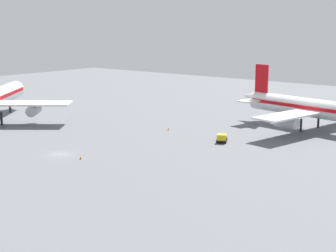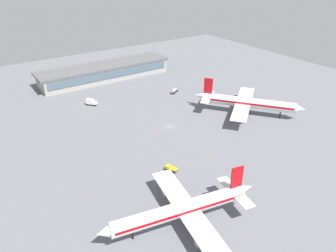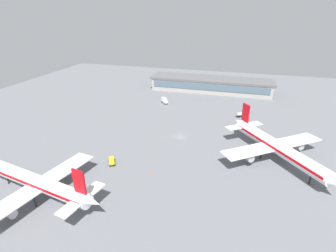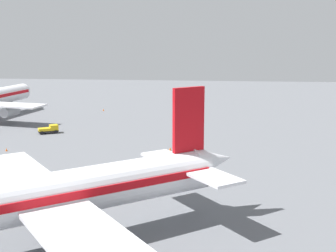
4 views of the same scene
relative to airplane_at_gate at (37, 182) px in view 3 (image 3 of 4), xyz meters
The scene contains 10 objects.
ground 61.62m from the airplane_at_gate, 120.98° to the right, with size 288.00×288.00×0.00m, color slate.
terminal_building 135.12m from the airplane_at_gate, 104.92° to the right, with size 84.47×19.61×9.29m.
airplane_at_gate is the anchor object (origin of this frame).
airplane_taxiing 83.13m from the airplane_at_gate, 148.73° to the right, with size 38.61×44.98×16.31m.
catering_truck 96.59m from the airplane_at_gate, 96.57° to the right, with size 5.13×5.46×3.30m.
pushback_tractor 27.11m from the airplane_at_gate, 117.60° to the right, with size 3.81×4.77×1.90m.
fuel_truck 103.65m from the airplane_at_gate, 123.82° to the right, with size 6.36×4.93×2.50m.
safety_cone_near_gate 58.89m from the airplane_at_gate, 115.63° to the right, with size 0.44×0.44×0.60m, color #EA590C.
safety_cone_mid_apron 36.58m from the airplane_at_gate, 144.27° to the right, with size 0.44×0.44×0.60m, color #EA590C.
safety_cone_far_side 35.18m from the airplane_at_gate, 54.59° to the right, with size 0.44×0.44×0.60m, color #EA590C.
Camera 3 is at (-24.88, 105.05, 53.09)m, focal length 28.32 mm.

